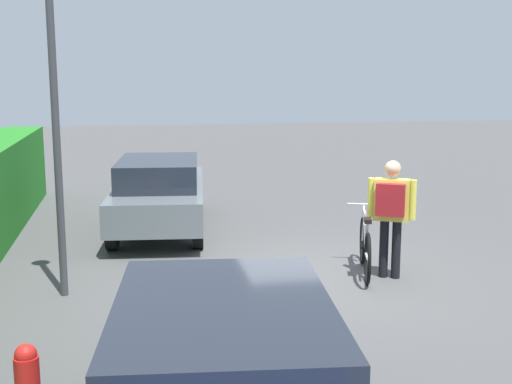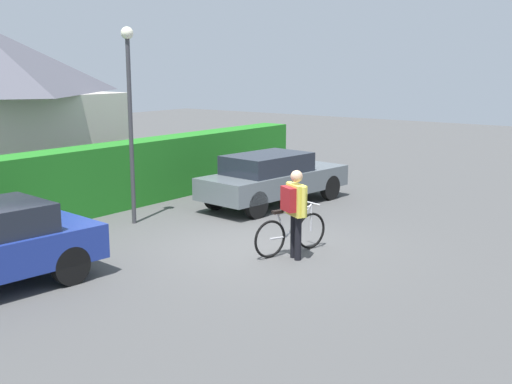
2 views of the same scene
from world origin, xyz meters
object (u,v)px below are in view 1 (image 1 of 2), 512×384
(parked_car_far, at_px, (160,192))
(person_rider, at_px, (391,207))
(street_lamp, at_px, (53,78))
(bicycle, at_px, (365,247))

(parked_car_far, distance_m, person_rider, 4.83)
(person_rider, xyz_separation_m, street_lamp, (0.10, 4.57, 1.83))
(bicycle, bearing_deg, parked_car_far, 40.02)
(bicycle, bearing_deg, street_lamp, 92.46)
(bicycle, distance_m, person_rider, 0.75)
(bicycle, relative_size, street_lamp, 0.39)
(street_lamp, bearing_deg, person_rider, -91.28)
(person_rider, relative_size, street_lamp, 0.38)
(bicycle, xyz_separation_m, street_lamp, (-0.18, 4.30, 2.47))
(parked_car_far, xyz_separation_m, person_rider, (-3.68, -3.12, 0.31))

